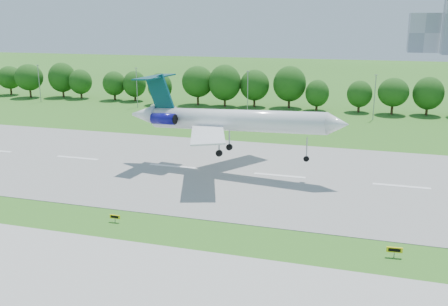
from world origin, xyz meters
The scene contains 9 objects.
ground centered at (0.00, 0.00, 0.00)m, with size 600.00×600.00×0.00m, color #2B5F19.
runway centered at (0.00, 25.00, 0.04)m, with size 400.00×45.00×0.08m, color gray.
tree_line centered at (0.00, 92.00, 6.19)m, with size 288.40×8.40×10.40m.
light_poles centered at (-2.50, 82.00, 6.34)m, with size 175.90×0.25×12.19m.
airliner centered at (-9.96, 25.22, 9.44)m, with size 40.49×29.31×13.50m.
taxi_sign_left centered at (-17.31, -1.56, 0.77)m, with size 1.48×0.19×1.04m.
taxi_sign_centre centered at (18.09, -1.64, 0.92)m, with size 1.78×0.36×1.24m.
service_vehicle_a centered at (-48.83, 82.85, 0.64)m, with size 1.36×3.90×1.28m, color white.
service_vehicle_b centered at (-43.66, 82.07, 0.67)m, with size 1.59×3.96×1.35m, color beige.
Camera 1 is at (14.37, -56.74, 26.09)m, focal length 40.00 mm.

